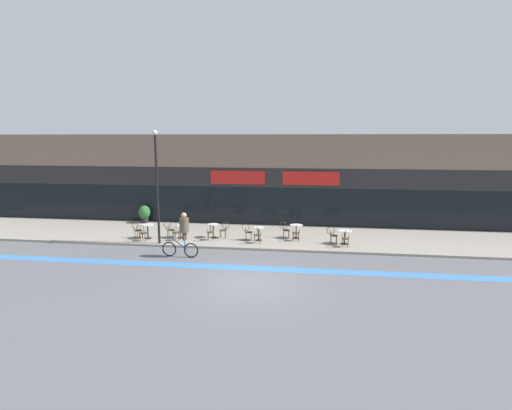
{
  "coord_description": "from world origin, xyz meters",
  "views": [
    {
      "loc": [
        2.26,
        -14.64,
        5.62
      ],
      "look_at": [
        -0.61,
        6.25,
        2.02
      ],
      "focal_mm": 28.0,
      "sensor_mm": 36.0,
      "label": 1
    }
  ],
  "objects_px": {
    "bistro_table_5": "(345,234)",
    "lamp_post": "(157,180)",
    "cafe_chair_2_near": "(211,231)",
    "cafe_chair_0_near": "(143,232)",
    "cafe_chair_3_near": "(257,234)",
    "bistro_table_2": "(213,228)",
    "bistro_table_0": "(148,229)",
    "bistro_table_3": "(259,231)",
    "cafe_chair_3_side": "(247,231)",
    "cafe_chair_0_side": "(137,229)",
    "cyclist_0": "(183,232)",
    "cafe_chair_1_side": "(169,228)",
    "planter_pot": "(144,213)",
    "cafe_chair_4_side": "(285,229)",
    "cafe_chair_1_near": "(177,231)",
    "cafe_chair_2_side": "(224,229)",
    "bistro_table_1": "(180,229)",
    "cafe_chair_5_near": "(345,237)",
    "bistro_table_4": "(296,229)",
    "cafe_chair_5_side": "(332,234)",
    "cafe_chair_4_near": "(296,232)"
  },
  "relations": [
    {
      "from": "cafe_chair_0_side",
      "to": "cafe_chair_5_side",
      "type": "height_order",
      "value": "same"
    },
    {
      "from": "bistro_table_2",
      "to": "bistro_table_3",
      "type": "xyz_separation_m",
      "value": [
        2.57,
        -0.27,
        -0.03
      ]
    },
    {
      "from": "cafe_chair_3_side",
      "to": "cyclist_0",
      "type": "xyz_separation_m",
      "value": [
        -2.56,
        -3.09,
        0.6
      ]
    },
    {
      "from": "bistro_table_2",
      "to": "cyclist_0",
      "type": "distance_m",
      "value": 3.47
    },
    {
      "from": "planter_pot",
      "to": "cafe_chair_0_near",
      "type": "bearing_deg",
      "value": -67.77
    },
    {
      "from": "cafe_chair_5_side",
      "to": "bistro_table_3",
      "type": "bearing_deg",
      "value": 176.08
    },
    {
      "from": "cafe_chair_0_near",
      "to": "cafe_chair_4_side",
      "type": "bearing_deg",
      "value": -71.9
    },
    {
      "from": "bistro_table_5",
      "to": "planter_pot",
      "type": "xyz_separation_m",
      "value": [
        -12.45,
        3.59,
        0.1
      ]
    },
    {
      "from": "bistro_table_3",
      "to": "cafe_chair_3_side",
      "type": "xyz_separation_m",
      "value": [
        -0.62,
        -0.01,
        0.01
      ]
    },
    {
      "from": "bistro_table_0",
      "to": "cafe_chair_2_near",
      "type": "xyz_separation_m",
      "value": [
        3.53,
        0.03,
        -0.04
      ]
    },
    {
      "from": "bistro_table_2",
      "to": "bistro_table_1",
      "type": "bearing_deg",
      "value": -169.98
    },
    {
      "from": "bistro_table_0",
      "to": "cafe_chair_3_side",
      "type": "xyz_separation_m",
      "value": [
        5.47,
        0.38,
        -0.04
      ]
    },
    {
      "from": "bistro_table_0",
      "to": "bistro_table_3",
      "type": "xyz_separation_m",
      "value": [
        6.09,
        0.39,
        -0.05
      ]
    },
    {
      "from": "cafe_chair_2_near",
      "to": "cafe_chair_3_near",
      "type": "bearing_deg",
      "value": -103.45
    },
    {
      "from": "lamp_post",
      "to": "cyclist_0",
      "type": "relative_size",
      "value": 2.72
    },
    {
      "from": "bistro_table_3",
      "to": "planter_pot",
      "type": "distance_m",
      "value": 8.65
    },
    {
      "from": "cafe_chair_2_near",
      "to": "cafe_chair_0_near",
      "type": "bearing_deg",
      "value": 93.09
    },
    {
      "from": "cafe_chair_1_near",
      "to": "cyclist_0",
      "type": "height_order",
      "value": "cyclist_0"
    },
    {
      "from": "bistro_table_4",
      "to": "cafe_chair_0_side",
      "type": "relative_size",
      "value": 0.84
    },
    {
      "from": "bistro_table_2",
      "to": "bistro_table_5",
      "type": "xyz_separation_m",
      "value": [
        7.09,
        -0.4,
        -0.02
      ]
    },
    {
      "from": "bistro_table_4",
      "to": "cafe_chair_3_near",
      "type": "distance_m",
      "value": 2.4
    },
    {
      "from": "cafe_chair_3_side",
      "to": "cafe_chair_1_side",
      "type": "bearing_deg",
      "value": 172.62
    },
    {
      "from": "planter_pot",
      "to": "cyclist_0",
      "type": "height_order",
      "value": "cyclist_0"
    },
    {
      "from": "planter_pot",
      "to": "bistro_table_3",
      "type": "bearing_deg",
      "value": -23.61
    },
    {
      "from": "cafe_chair_5_side",
      "to": "bistro_table_1",
      "type": "bearing_deg",
      "value": 177.42
    },
    {
      "from": "cafe_chair_1_side",
      "to": "cafe_chair_3_side",
      "type": "xyz_separation_m",
      "value": [
        4.36,
        0.04,
        0.0
      ]
    },
    {
      "from": "cafe_chair_4_near",
      "to": "cafe_chair_1_side",
      "type": "bearing_deg",
      "value": 84.38
    },
    {
      "from": "bistro_table_1",
      "to": "lamp_post",
      "type": "relative_size",
      "value": 0.12
    },
    {
      "from": "cafe_chair_1_near",
      "to": "cafe_chair_4_side",
      "type": "height_order",
      "value": "same"
    },
    {
      "from": "cafe_chair_1_side",
      "to": "planter_pot",
      "type": "height_order",
      "value": "planter_pot"
    },
    {
      "from": "cyclist_0",
      "to": "bistro_table_1",
      "type": "bearing_deg",
      "value": -65.59
    },
    {
      "from": "cafe_chair_0_near",
      "to": "cafe_chair_3_near",
      "type": "distance_m",
      "value": 6.12
    },
    {
      "from": "cafe_chair_0_side",
      "to": "cafe_chair_3_near",
      "type": "distance_m",
      "value": 6.73
    },
    {
      "from": "cafe_chair_2_side",
      "to": "lamp_post",
      "type": "xyz_separation_m",
      "value": [
        -3.14,
        -1.56,
        2.82
      ]
    },
    {
      "from": "cafe_chair_4_side",
      "to": "cafe_chair_5_near",
      "type": "relative_size",
      "value": 1.0
    },
    {
      "from": "cafe_chair_2_side",
      "to": "cafe_chair_3_near",
      "type": "relative_size",
      "value": 1.0
    },
    {
      "from": "cafe_chair_5_side",
      "to": "cyclist_0",
      "type": "xyz_separation_m",
      "value": [
        -7.07,
        -2.97,
        0.6
      ]
    },
    {
      "from": "cafe_chair_1_side",
      "to": "bistro_table_1",
      "type": "bearing_deg",
      "value": -2.66
    },
    {
      "from": "bistro_table_5",
      "to": "lamp_post",
      "type": "bearing_deg",
      "value": -173.1
    },
    {
      "from": "bistro_table_5",
      "to": "cafe_chair_3_side",
      "type": "xyz_separation_m",
      "value": [
        -5.14,
        0.12,
        -0.0
      ]
    },
    {
      "from": "bistro_table_0",
      "to": "cafe_chair_1_near",
      "type": "height_order",
      "value": "cafe_chair_1_near"
    },
    {
      "from": "cafe_chair_0_side",
      "to": "bistro_table_3",
      "type": "bearing_deg",
      "value": 7.47
    },
    {
      "from": "bistro_table_2",
      "to": "cafe_chair_2_near",
      "type": "distance_m",
      "value": 0.63
    },
    {
      "from": "cafe_chair_2_side",
      "to": "cyclist_0",
      "type": "distance_m",
      "value": 3.64
    },
    {
      "from": "cafe_chair_0_side",
      "to": "cafe_chair_3_near",
      "type": "height_order",
      "value": "same"
    },
    {
      "from": "bistro_table_2",
      "to": "cafe_chair_4_side",
      "type": "xyz_separation_m",
      "value": [
        3.93,
        0.47,
        -0.02
      ]
    },
    {
      "from": "bistro_table_2",
      "to": "planter_pot",
      "type": "bearing_deg",
      "value": 149.16
    },
    {
      "from": "cafe_chair_4_near",
      "to": "cyclist_0",
      "type": "xyz_separation_m",
      "value": [
        -5.17,
        -3.22,
        0.6
      ]
    },
    {
      "from": "bistro_table_1",
      "to": "cafe_chair_5_near",
      "type": "relative_size",
      "value": 0.78
    },
    {
      "from": "bistro_table_0",
      "to": "cafe_chair_2_near",
      "type": "distance_m",
      "value": 3.53
    }
  ]
}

